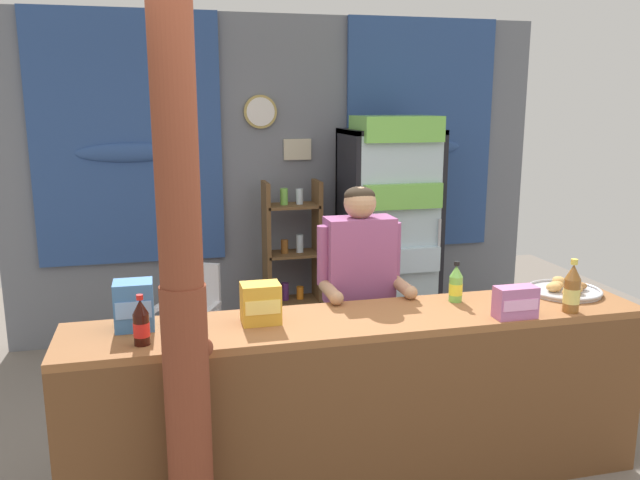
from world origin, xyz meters
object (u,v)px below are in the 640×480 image
stall_counter (370,391)px  snack_box_choco_powder (261,303)px  plastic_lawn_chair (188,315)px  shopkeeper (359,283)px  soda_bottle_lime_soda (456,284)px  snack_box_wafer (515,302)px  snack_box_biscuit (134,305)px  bottle_shelf_rack (292,259)px  soda_bottle_iced_tea (572,290)px  drink_fridge (390,221)px  soda_bottle_cola (141,324)px  pastry_tray (565,290)px  timber_post (183,298)px

stall_counter → snack_box_choco_powder: (-0.53, 0.15, 0.47)m
stall_counter → plastic_lawn_chair: size_ratio=3.55×
shopkeeper → snack_box_choco_powder: size_ratio=7.63×
soda_bottle_lime_soda → snack_box_wafer: bearing=-61.9°
stall_counter → snack_box_wafer: snack_box_wafer is taller
snack_box_wafer → snack_box_biscuit: bearing=170.8°
snack_box_wafer → bottle_shelf_rack: bearing=105.6°
stall_counter → soda_bottle_lime_soda: soda_bottle_lime_soda is taller
soda_bottle_iced_tea → snack_box_biscuit: soda_bottle_iced_tea is taller
drink_fridge → soda_bottle_cola: size_ratio=8.06×
snack_box_wafer → stall_counter: bearing=172.9°
plastic_lawn_chair → snack_box_biscuit: (-0.31, -1.51, 0.57)m
drink_fridge → soda_bottle_iced_tea: drink_fridge is taller
snack_box_wafer → pastry_tray: 0.60m
stall_counter → soda_bottle_iced_tea: bearing=-4.2°
timber_post → snack_box_choco_powder: timber_post is taller
soda_bottle_lime_soda → snack_box_choco_powder: soda_bottle_lime_soda is taller
drink_fridge → shopkeeper: bearing=-116.3°
stall_counter → timber_post: bearing=-162.2°
soda_bottle_iced_tea → snack_box_biscuit: 2.25m
soda_bottle_iced_tea → snack_box_wafer: bearing=-177.8°
soda_bottle_cola → pastry_tray: 2.38m
soda_bottle_cola → snack_box_wafer: (1.86, -0.08, -0.02)m
pastry_tray → snack_box_choco_powder: bearing=-177.8°
soda_bottle_iced_tea → pastry_tray: soda_bottle_iced_tea is taller
stall_counter → snack_box_choco_powder: bearing=164.4°
shopkeeper → snack_box_wafer: shopkeeper is taller
shopkeeper → pastry_tray: 1.19m
timber_post → soda_bottle_iced_tea: (2.01, 0.22, -0.17)m
snack_box_biscuit → bottle_shelf_rack: bearing=59.9°
shopkeeper → soda_bottle_iced_tea: size_ratio=5.41×
timber_post → soda_bottle_cola: bearing=122.9°
soda_bottle_iced_tea → soda_bottle_lime_soda: soda_bottle_iced_tea is taller
soda_bottle_lime_soda → pastry_tray: (0.68, -0.02, -0.07)m
timber_post → soda_bottle_cola: size_ratio=10.85×
bottle_shelf_rack → soda_bottle_iced_tea: bottle_shelf_rack is taller
soda_bottle_iced_tea → soda_bottle_cola: 2.20m
bottle_shelf_rack → plastic_lawn_chair: size_ratio=1.61×
soda_bottle_iced_tea → soda_bottle_lime_soda: bearing=148.3°
stall_counter → plastic_lawn_chair: bearing=116.0°
soda_bottle_iced_tea → bottle_shelf_rack: bearing=112.8°
snack_box_choco_powder → pastry_tray: snack_box_choco_powder is taller
snack_box_choco_powder → snack_box_wafer: bearing=-10.7°
timber_post → soda_bottle_cola: timber_post is taller
soda_bottle_cola → snack_box_choco_powder: soda_bottle_cola is taller
drink_fridge → pastry_tray: size_ratio=4.61×
plastic_lawn_chair → snack_box_biscuit: 1.64m
soda_bottle_iced_tea → soda_bottle_cola: size_ratio=1.21×
snack_box_wafer → soda_bottle_iced_tea: bearing=2.2°
plastic_lawn_chair → pastry_tray: (2.10, -1.51, 0.48)m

